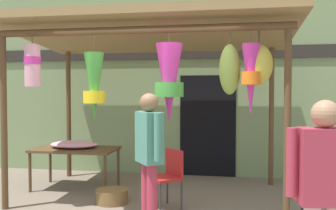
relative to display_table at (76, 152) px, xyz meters
The scene contains 8 objects.
shop_facade 2.53m from the display_table, 44.91° to the left, with size 9.74×0.29×3.94m.
market_stall_canopy 2.35m from the display_table, 15.10° to the right, with size 4.38×2.62×2.79m.
display_table is the anchor object (origin of this frame).
flower_heap_on_table 0.13m from the display_table, 131.13° to the left, with size 0.83×0.58×0.12m.
folding_chair 1.94m from the display_table, 23.74° to the right, with size 0.57×0.57×0.84m.
wicker_basket_by_table 1.25m from the display_table, 38.06° to the right, with size 0.49×0.49×0.21m, color brown.
vendor_in_orange 2.41m from the display_table, 44.77° to the right, with size 0.41×0.50×1.66m.
customer_foreground 4.56m from the display_table, 41.45° to the right, with size 0.59×0.27×1.62m.
Camera 1 is at (1.20, -4.86, 1.69)m, focal length 40.49 mm.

